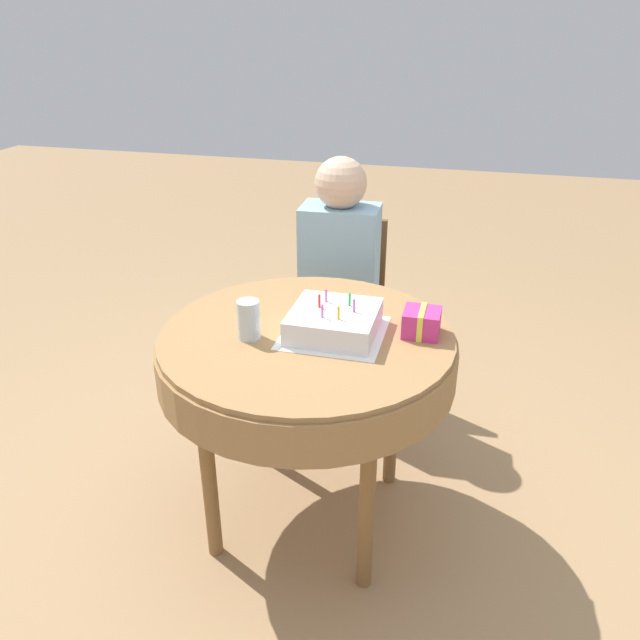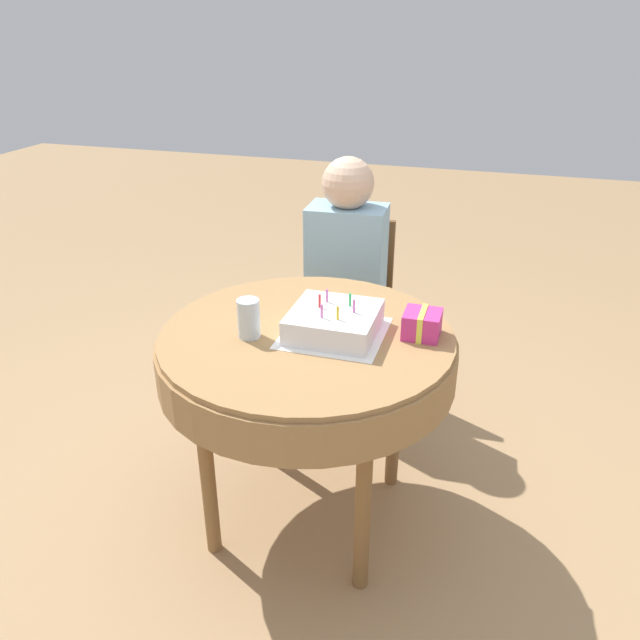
# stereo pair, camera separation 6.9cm
# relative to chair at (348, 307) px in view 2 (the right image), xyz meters

# --- Properties ---
(ground_plane) EXTENTS (12.00, 12.00, 0.00)m
(ground_plane) POSITION_rel_chair_xyz_m (0.07, -0.84, -0.47)
(ground_plane) COLOR #A37F56
(dining_table) EXTENTS (0.97, 0.97, 0.76)m
(dining_table) POSITION_rel_chair_xyz_m (0.07, -0.84, 0.20)
(dining_table) COLOR #9E7547
(dining_table) RESTS_ON ground_plane
(chair) EXTENTS (0.42, 0.42, 0.86)m
(chair) POSITION_rel_chair_xyz_m (0.00, 0.00, 0.00)
(chair) COLOR brown
(chair) RESTS_ON ground_plane
(person) EXTENTS (0.34, 0.31, 1.17)m
(person) POSITION_rel_chair_xyz_m (0.00, -0.09, 0.24)
(person) COLOR #DBB293
(person) RESTS_ON ground_plane
(napkin) EXTENTS (0.32, 0.32, 0.00)m
(napkin) POSITION_rel_chair_xyz_m (0.16, -0.82, 0.29)
(napkin) COLOR white
(napkin) RESTS_ON dining_table
(birthday_cake) EXTENTS (0.27, 0.27, 0.12)m
(birthday_cake) POSITION_rel_chair_xyz_m (0.16, -0.82, 0.34)
(birthday_cake) COLOR white
(birthday_cake) RESTS_ON dining_table
(drinking_glass) EXTENTS (0.07, 0.07, 0.13)m
(drinking_glass) POSITION_rel_chair_xyz_m (-0.09, -0.92, 0.36)
(drinking_glass) COLOR silver
(drinking_glass) RESTS_ON dining_table
(gift_box) EXTENTS (0.12, 0.12, 0.09)m
(gift_box) POSITION_rel_chair_xyz_m (0.43, -0.75, 0.33)
(gift_box) COLOR #D13384
(gift_box) RESTS_ON dining_table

